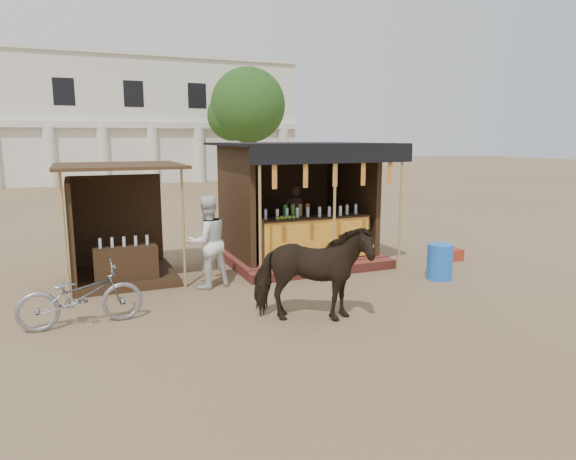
{
  "coord_description": "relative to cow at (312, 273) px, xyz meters",
  "views": [
    {
      "loc": [
        -3.84,
        -7.57,
        2.89
      ],
      "look_at": [
        0.0,
        1.6,
        1.1
      ],
      "focal_mm": 32.0,
      "sensor_mm": 36.0,
      "label": 1
    }
  ],
  "objects": [
    {
      "name": "bystander",
      "position": [
        -1.06,
        2.51,
        0.12
      ],
      "size": [
        1.02,
        0.88,
        1.81
      ],
      "primitive_type": "imported",
      "rotation": [
        0.0,
        0.0,
        3.39
      ],
      "color": "white",
      "rests_on": "ground"
    },
    {
      "name": "cow",
      "position": [
        0.0,
        0.0,
        0.0
      ],
      "size": [
        2.05,
        1.52,
        1.58
      ],
      "primitive_type": "imported",
      "rotation": [
        0.0,
        0.0,
        1.16
      ],
      "color": "black",
      "rests_on": "ground"
    },
    {
      "name": "main_stall",
      "position": [
        1.48,
        3.87,
        0.23
      ],
      "size": [
        3.6,
        3.61,
        2.78
      ],
      "color": "brown",
      "rests_on": "ground"
    },
    {
      "name": "blue_barrel",
      "position": [
        3.52,
        1.24,
        -0.42
      ],
      "size": [
        0.65,
        0.65,
        0.73
      ],
      "primitive_type": "cylinder",
      "rotation": [
        0.0,
        0.0,
        -0.29
      ],
      "color": "blue",
      "rests_on": "ground"
    },
    {
      "name": "motorbike",
      "position": [
        -3.38,
        1.21,
        -0.3
      ],
      "size": [
        1.88,
        0.73,
        0.97
      ],
      "primitive_type": "imported",
      "rotation": [
        0.0,
        0.0,
        1.62
      ],
      "color": "gray",
      "rests_on": "ground"
    },
    {
      "name": "secondary_stall",
      "position": [
        -2.69,
        3.75,
        0.06
      ],
      "size": [
        2.4,
        2.4,
        2.38
      ],
      "color": "#382814",
      "rests_on": "ground"
    },
    {
      "name": "ground",
      "position": [
        0.48,
        0.51,
        -0.79
      ],
      "size": [
        120.0,
        120.0,
        0.0
      ],
      "primitive_type": "plane",
      "color": "#846B4C",
      "rests_on": "ground"
    },
    {
      "name": "tree",
      "position": [
        6.29,
        22.65,
        3.84
      ],
      "size": [
        4.5,
        4.4,
        7.0
      ],
      "color": "#382314",
      "rests_on": "ground"
    },
    {
      "name": "background_building",
      "position": [
        -1.52,
        30.46,
        3.19
      ],
      "size": [
        26.0,
        7.45,
        8.18
      ],
      "color": "silver",
      "rests_on": "ground"
    },
    {
      "name": "red_crate",
      "position": [
        4.91,
        2.51,
        -0.66
      ],
      "size": [
        0.42,
        0.44,
        0.27
      ],
      "primitive_type": "cube",
      "rotation": [
        0.0,
        0.0,
        0.01
      ],
      "color": "maroon",
      "rests_on": "ground"
    },
    {
      "name": "cooler",
      "position": [
        2.75,
        3.11,
        -0.56
      ],
      "size": [
        0.74,
        0.61,
        0.46
      ],
      "color": "#16652B",
      "rests_on": "ground"
    }
  ]
}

